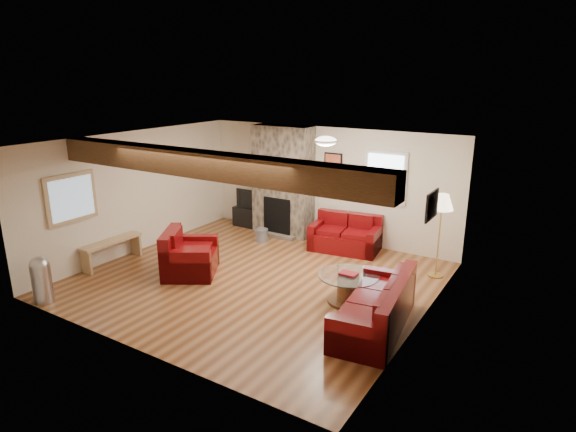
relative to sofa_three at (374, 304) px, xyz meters
The scene contains 18 objects.
room 2.68m from the sofa_three, 168.42° to the left, with size 8.00×8.00×8.00m.
oak_beam 3.23m from the sofa_three, 163.35° to the right, with size 6.00×0.36×0.38m, color #34200F.
chimney_breast 4.67m from the sofa_three, 139.24° to the left, with size 1.40×0.67×2.50m.
back_window 3.61m from the sofa_three, 109.35° to the left, with size 0.90×0.08×1.10m, color silver, non-canonical shape.
hatch_window 5.63m from the sofa_three, 169.67° to the right, with size 0.08×1.00×0.90m, color tan, non-canonical shape.
ceiling_dome 2.95m from the sofa_three, 138.29° to the left, with size 0.40×0.40×0.18m, color silver, non-canonical shape.
artwork_back 4.19m from the sofa_three, 125.90° to the left, with size 0.42×0.06×0.52m, color black, non-canonical shape.
artwork_right 1.66m from the sofa_three, 59.30° to the left, with size 0.06×0.55×0.42m, color black, non-canonical shape.
sofa_three is the anchor object (origin of this frame).
loveseat 3.26m from the sofa_three, 122.78° to the left, with size 1.41×0.81×0.75m, color #490508, non-canonical shape.
armchair_red 3.67m from the sofa_three, behind, with size 1.03×0.91×0.84m, color #490508, non-canonical shape.
coffee_table 0.89m from the sofa_three, 140.36° to the left, with size 0.99×0.99×0.52m.
tv_cabinet 5.33m from the sofa_three, 145.25° to the left, with size 0.95×0.38×0.48m, color black.
television 5.34m from the sofa_three, 145.25° to the left, with size 0.80×0.10×0.46m, color black.
floor_lamp 2.57m from the sofa_three, 83.80° to the left, with size 0.40×0.40×1.56m.
pine_bench 5.32m from the sofa_three, behind, with size 0.30×1.28×0.48m, color tan, non-canonical shape.
pedal_bin 5.33m from the sofa_three, 157.48° to the right, with size 0.31×0.31×0.78m, color #AEADB3, non-canonical shape.
coal_bucket 4.26m from the sofa_three, 147.48° to the left, with size 0.30×0.30×0.28m, color gray, non-canonical shape.
Camera 1 is at (4.75, -6.54, 3.58)m, focal length 30.00 mm.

